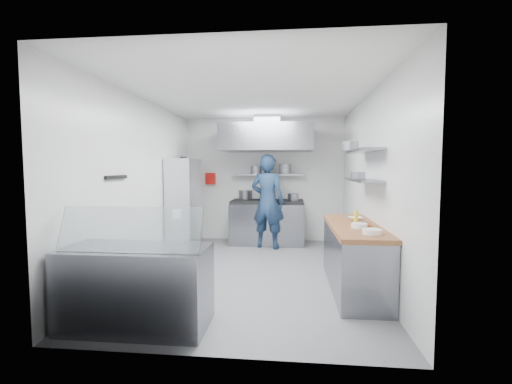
# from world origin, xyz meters

# --- Properties ---
(floor) EXTENTS (5.00, 5.00, 0.00)m
(floor) POSITION_xyz_m (0.00, 0.00, 0.00)
(floor) COLOR #5B5B5E
(floor) RESTS_ON ground
(ceiling) EXTENTS (5.00, 5.00, 0.00)m
(ceiling) POSITION_xyz_m (0.00, 0.00, 2.80)
(ceiling) COLOR silver
(ceiling) RESTS_ON wall_back
(wall_back) EXTENTS (3.60, 2.80, 0.02)m
(wall_back) POSITION_xyz_m (0.00, 2.50, 1.40)
(wall_back) COLOR white
(wall_back) RESTS_ON floor
(wall_front) EXTENTS (3.60, 2.80, 0.02)m
(wall_front) POSITION_xyz_m (0.00, -2.50, 1.40)
(wall_front) COLOR white
(wall_front) RESTS_ON floor
(wall_left) EXTENTS (2.80, 5.00, 0.02)m
(wall_left) POSITION_xyz_m (-1.80, 0.00, 1.40)
(wall_left) COLOR white
(wall_left) RESTS_ON floor
(wall_right) EXTENTS (2.80, 5.00, 0.02)m
(wall_right) POSITION_xyz_m (1.80, 0.00, 1.40)
(wall_right) COLOR white
(wall_right) RESTS_ON floor
(gas_range) EXTENTS (1.60, 0.80, 0.90)m
(gas_range) POSITION_xyz_m (0.10, 2.10, 0.45)
(gas_range) COLOR gray
(gas_range) RESTS_ON floor
(cooktop) EXTENTS (1.57, 0.78, 0.06)m
(cooktop) POSITION_xyz_m (0.10, 2.10, 0.93)
(cooktop) COLOR black
(cooktop) RESTS_ON gas_range
(stock_pot_left) EXTENTS (0.31, 0.31, 0.20)m
(stock_pot_left) POSITION_xyz_m (-0.43, 2.42, 1.06)
(stock_pot_left) COLOR slate
(stock_pot_left) RESTS_ON cooktop
(stock_pot_mid) EXTENTS (0.35, 0.35, 0.24)m
(stock_pot_mid) POSITION_xyz_m (0.12, 1.97, 1.08)
(stock_pot_mid) COLOR slate
(stock_pot_mid) RESTS_ON cooktop
(stock_pot_right) EXTENTS (0.24, 0.24, 0.16)m
(stock_pot_right) POSITION_xyz_m (0.66, 2.07, 1.04)
(stock_pot_right) COLOR slate
(stock_pot_right) RESTS_ON cooktop
(over_range_shelf) EXTENTS (1.60, 0.30, 0.04)m
(over_range_shelf) POSITION_xyz_m (0.10, 2.34, 1.52)
(over_range_shelf) COLOR gray
(over_range_shelf) RESTS_ON wall_back
(shelf_pot_a) EXTENTS (0.25, 0.25, 0.18)m
(shelf_pot_a) POSITION_xyz_m (-0.19, 2.42, 1.63)
(shelf_pot_a) COLOR slate
(shelf_pot_a) RESTS_ON over_range_shelf
(shelf_pot_b) EXTENTS (0.26, 0.26, 0.22)m
(shelf_pot_b) POSITION_xyz_m (0.48, 2.26, 1.65)
(shelf_pot_b) COLOR slate
(shelf_pot_b) RESTS_ON over_range_shelf
(extractor_hood) EXTENTS (1.90, 1.15, 0.55)m
(extractor_hood) POSITION_xyz_m (0.10, 1.93, 2.30)
(extractor_hood) COLOR gray
(extractor_hood) RESTS_ON wall_back
(hood_duct) EXTENTS (0.55, 0.55, 0.24)m
(hood_duct) POSITION_xyz_m (0.10, 2.15, 2.68)
(hood_duct) COLOR slate
(hood_duct) RESTS_ON extractor_hood
(red_firebox) EXTENTS (0.22, 0.10, 0.26)m
(red_firebox) POSITION_xyz_m (-1.25, 2.44, 1.42)
(red_firebox) COLOR red
(red_firebox) RESTS_ON wall_back
(chef) EXTENTS (0.82, 0.65, 1.95)m
(chef) POSITION_xyz_m (0.13, 1.68, 0.98)
(chef) COLOR #182D4A
(chef) RESTS_ON floor
(wire_rack) EXTENTS (0.50, 0.90, 1.85)m
(wire_rack) POSITION_xyz_m (-1.53, 1.31, 0.93)
(wire_rack) COLOR silver
(wire_rack) RESTS_ON floor
(rack_bin_a) EXTENTS (0.14, 0.18, 0.16)m
(rack_bin_a) POSITION_xyz_m (-1.53, 0.90, 0.80)
(rack_bin_a) COLOR white
(rack_bin_a) RESTS_ON wire_rack
(rack_bin_b) EXTENTS (0.15, 0.20, 0.17)m
(rack_bin_b) POSITION_xyz_m (-1.53, 1.34, 1.30)
(rack_bin_b) COLOR yellow
(rack_bin_b) RESTS_ON wire_rack
(rack_jar) EXTENTS (0.12, 0.12, 0.18)m
(rack_jar) POSITION_xyz_m (-1.48, 1.15, 1.80)
(rack_jar) COLOR black
(rack_jar) RESTS_ON wire_rack
(knife_strip) EXTENTS (0.04, 0.55, 0.05)m
(knife_strip) POSITION_xyz_m (-1.78, -0.90, 1.55)
(knife_strip) COLOR black
(knife_strip) RESTS_ON wall_left
(prep_counter_base) EXTENTS (0.62, 2.00, 0.84)m
(prep_counter_base) POSITION_xyz_m (1.48, -0.60, 0.42)
(prep_counter_base) COLOR gray
(prep_counter_base) RESTS_ON floor
(prep_counter_top) EXTENTS (0.65, 2.04, 0.06)m
(prep_counter_top) POSITION_xyz_m (1.48, -0.60, 0.87)
(prep_counter_top) COLOR brown
(prep_counter_top) RESTS_ON prep_counter_base
(plate_stack_a) EXTENTS (0.22, 0.22, 0.06)m
(plate_stack_a) POSITION_xyz_m (1.56, -1.28, 0.93)
(plate_stack_a) COLOR white
(plate_stack_a) RESTS_ON prep_counter_top
(plate_stack_b) EXTENTS (0.20, 0.20, 0.06)m
(plate_stack_b) POSITION_xyz_m (1.49, -0.87, 0.93)
(plate_stack_b) COLOR white
(plate_stack_b) RESTS_ON prep_counter_top
(copper_pan) EXTENTS (0.17, 0.17, 0.06)m
(copper_pan) POSITION_xyz_m (1.59, -0.73, 0.93)
(copper_pan) COLOR #B75F33
(copper_pan) RESTS_ON prep_counter_top
(squeeze_bottle) EXTENTS (0.06, 0.06, 0.18)m
(squeeze_bottle) POSITION_xyz_m (1.52, -0.50, 0.99)
(squeeze_bottle) COLOR yellow
(squeeze_bottle) RESTS_ON prep_counter_top
(mixing_bowl) EXTENTS (0.26, 0.26, 0.05)m
(mixing_bowl) POSITION_xyz_m (1.56, -0.22, 0.93)
(mixing_bowl) COLOR white
(mixing_bowl) RESTS_ON prep_counter_top
(wall_shelf_lower) EXTENTS (0.30, 1.30, 0.04)m
(wall_shelf_lower) POSITION_xyz_m (1.64, -0.30, 1.50)
(wall_shelf_lower) COLOR gray
(wall_shelf_lower) RESTS_ON wall_right
(wall_shelf_upper) EXTENTS (0.30, 1.30, 0.04)m
(wall_shelf_upper) POSITION_xyz_m (1.64, -0.30, 1.92)
(wall_shelf_upper) COLOR gray
(wall_shelf_upper) RESTS_ON wall_right
(shelf_pot_c) EXTENTS (0.21, 0.21, 0.10)m
(shelf_pot_c) POSITION_xyz_m (1.55, -0.44, 1.57)
(shelf_pot_c) COLOR slate
(shelf_pot_c) RESTS_ON wall_shelf_lower
(shelf_pot_d) EXTENTS (0.25, 0.25, 0.14)m
(shelf_pot_d) POSITION_xyz_m (1.51, 0.03, 2.01)
(shelf_pot_d) COLOR slate
(shelf_pot_d) RESTS_ON wall_shelf_upper
(display_case) EXTENTS (1.50, 0.70, 0.85)m
(display_case) POSITION_xyz_m (-1.00, -2.00, 0.42)
(display_case) COLOR gray
(display_case) RESTS_ON floor
(display_glass) EXTENTS (1.47, 0.19, 0.42)m
(display_glass) POSITION_xyz_m (-1.00, -2.12, 1.07)
(display_glass) COLOR silver
(display_glass) RESTS_ON display_case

